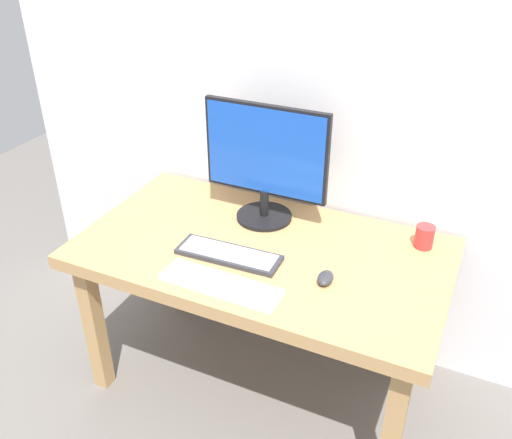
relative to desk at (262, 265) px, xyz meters
name	(u,v)px	position (x,y,z in m)	size (l,w,h in m)	color
ground_plane	(261,378)	(0.00, 0.00, -0.63)	(6.00, 6.00, 0.00)	slate
wall_back	(311,15)	(0.00, 0.44, 0.87)	(2.91, 0.04, 3.00)	silver
desk	(262,265)	(0.00, 0.00, 0.00)	(1.43, 0.79, 0.71)	tan
monitor	(265,161)	(-0.08, 0.22, 0.34)	(0.52, 0.23, 0.49)	black
keyboard_primary	(229,254)	(-0.09, -0.11, 0.09)	(0.40, 0.14, 0.02)	#333338
keyboard_secondary	(221,284)	(-0.03, -0.29, 0.09)	(0.44, 0.13, 0.02)	silver
mouse	(325,278)	(0.29, -0.10, 0.10)	(0.05, 0.09, 0.03)	#333338
coffee_mug	(424,237)	(0.56, 0.27, 0.13)	(0.07, 0.07, 0.09)	red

